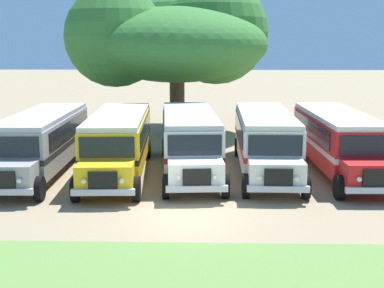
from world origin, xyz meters
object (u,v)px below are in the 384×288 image
parked_bus_slot_1 (119,140)px  broad_shade_tree (176,39)px  parked_bus_slot_2 (190,138)px  parked_bus_slot_3 (265,138)px  parked_bus_slot_0 (42,140)px  parked_bus_slot_4 (338,139)px

parked_bus_slot_1 → broad_shade_tree: broad_shade_tree is taller
parked_bus_slot_2 → parked_bus_slot_3: bearing=86.6°
parked_bus_slot_3 → broad_shade_tree: broad_shade_tree is taller
parked_bus_slot_0 → parked_bus_slot_2: same height
parked_bus_slot_2 → broad_shade_tree: (-1.33, 11.91, 4.84)m
parked_bus_slot_0 → broad_shade_tree: size_ratio=0.80×
parked_bus_slot_0 → parked_bus_slot_4: size_ratio=1.00×
parked_bus_slot_1 → parked_bus_slot_2: 3.42m
parked_bus_slot_4 → broad_shade_tree: broad_shade_tree is taller
parked_bus_slot_4 → parked_bus_slot_3: bearing=-92.6°
parked_bus_slot_0 → parked_bus_slot_2: 7.08m
parked_bus_slot_3 → broad_shade_tree: 13.72m
parked_bus_slot_0 → parked_bus_slot_3: (10.73, 0.70, 0.00)m
parked_bus_slot_3 → parked_bus_slot_2: bearing=-88.0°
parked_bus_slot_2 → parked_bus_slot_4: bearing=85.4°
parked_bus_slot_4 → parked_bus_slot_2: bearing=-91.4°
broad_shade_tree → parked_bus_slot_1: bearing=-99.3°
parked_bus_slot_3 → parked_bus_slot_4: 3.51m
parked_bus_slot_0 → parked_bus_slot_2: bearing=93.5°
parked_bus_slot_2 → broad_shade_tree: broad_shade_tree is taller
parked_bus_slot_3 → parked_bus_slot_1: bearing=-83.9°
parked_bus_slot_0 → parked_bus_slot_1: 3.68m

